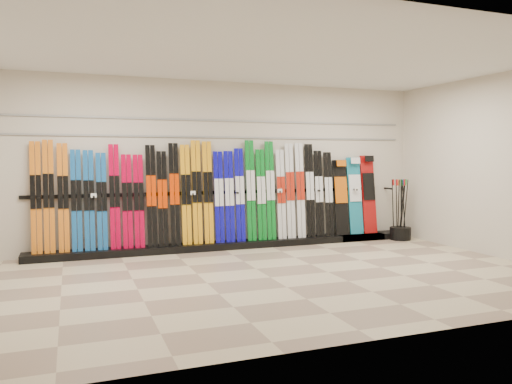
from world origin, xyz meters
name	(u,v)px	position (x,y,z in m)	size (l,w,h in m)	color
floor	(270,277)	(0.00, 0.00, 0.00)	(8.00, 8.00, 0.00)	gray
back_wall	(219,165)	(0.00, 2.50, 1.50)	(8.00, 8.00, 0.00)	beige
right_wall	(499,166)	(4.00, 0.00, 1.50)	(5.00, 5.00, 0.00)	beige
ceiling	(271,54)	(0.00, 0.00, 3.00)	(8.00, 8.00, 0.00)	silver
ski_rack_base	(234,245)	(0.22, 2.28, 0.06)	(8.00, 0.40, 0.12)	black
skis	(197,195)	(-0.44, 2.32, 0.97)	(5.37, 0.20, 1.83)	orange
snowboards	(355,196)	(2.77, 2.36, 0.87)	(0.94, 0.24, 1.55)	black
pole_bin	(400,233)	(3.60, 1.99, 0.12)	(0.41, 0.41, 0.25)	black
ski_poles	(400,209)	(3.62, 2.03, 0.61)	(0.34, 0.19, 1.18)	black
slatwall_rail_0	(219,137)	(0.00, 2.48, 2.00)	(7.60, 0.02, 0.03)	gray
slatwall_rail_1	(219,120)	(0.00, 2.48, 2.30)	(7.60, 0.02, 0.03)	gray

